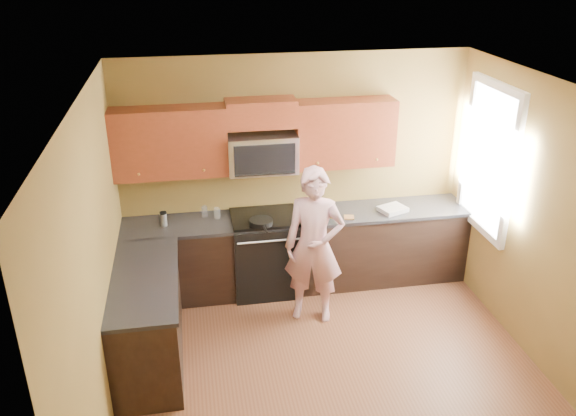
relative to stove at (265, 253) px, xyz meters
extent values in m
plane|color=brown|center=(0.40, -1.68, -0.47)|extent=(4.00, 4.00, 0.00)
plane|color=white|center=(0.40, -1.68, 2.23)|extent=(4.00, 4.00, 0.00)
plane|color=brown|center=(0.40, 0.32, 0.88)|extent=(4.00, 0.00, 4.00)
plane|color=brown|center=(-1.60, -1.68, 0.88)|extent=(0.00, 4.00, 4.00)
plane|color=brown|center=(2.40, -1.68, 0.88)|extent=(0.00, 4.00, 4.00)
cube|color=black|center=(0.40, 0.02, -0.03)|extent=(4.00, 0.60, 0.88)
cube|color=black|center=(-1.30, -1.08, -0.03)|extent=(0.60, 1.60, 0.88)
cube|color=black|center=(0.40, 0.01, 0.43)|extent=(4.00, 0.62, 0.04)
cube|color=black|center=(-1.29, -1.08, 0.43)|extent=(0.62, 1.60, 0.04)
cube|color=maroon|center=(0.00, 0.16, 1.62)|extent=(0.76, 0.33, 0.30)
imported|color=#CA657D|center=(0.43, -0.65, 0.39)|extent=(0.73, 0.60, 1.73)
cube|color=#B27F47|center=(0.94, -0.15, 0.45)|extent=(0.13, 0.13, 0.01)
ellipsoid|color=silver|center=(0.59, -0.20, 0.48)|extent=(0.13, 0.14, 0.06)
ellipsoid|color=silver|center=(0.75, -0.09, 0.48)|extent=(0.16, 0.17, 0.07)
cube|color=silver|center=(1.49, -0.06, 0.47)|extent=(0.37, 0.33, 0.05)
cylinder|color=silver|center=(-0.53, 0.11, 0.51)|extent=(0.09, 0.09, 0.12)
cylinder|color=silver|center=(-0.67, 0.18, 0.51)|extent=(0.09, 0.09, 0.12)
camera|label=1|loc=(-0.80, -5.96, 3.28)|focal=36.60mm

